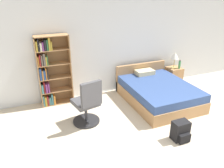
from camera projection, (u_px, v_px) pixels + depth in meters
ground_plane at (192, 166)px, 3.59m from camera, size 14.00×14.00×0.00m
wall_back at (116, 45)px, 5.80m from camera, size 9.00×0.06×2.60m
bookshelf at (50, 71)px, 5.20m from camera, size 0.78×0.29×1.71m
bed at (157, 92)px, 5.58m from camera, size 1.50×1.96×0.74m
office_chair at (87, 105)px, 4.52m from camera, size 0.58×0.65×1.04m
nightstand at (174, 76)px, 6.58m from camera, size 0.41×0.43×0.51m
table_lamp at (175, 56)px, 6.32m from camera, size 0.23×0.23×0.47m
water_bottle at (180, 65)px, 6.37m from camera, size 0.06×0.06×0.25m
backpack_black at (181, 131)px, 4.15m from camera, size 0.31×0.28×0.39m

